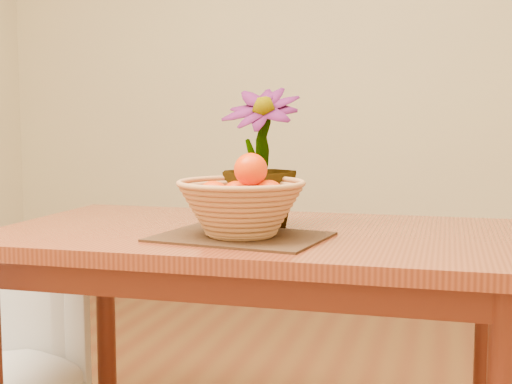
# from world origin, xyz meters

# --- Properties ---
(wall_back) EXTENTS (4.00, 0.02, 2.70)m
(wall_back) POSITION_xyz_m (0.00, 2.25, 1.35)
(wall_back) COLOR beige
(wall_back) RESTS_ON floor
(table) EXTENTS (1.40, 0.80, 0.75)m
(table) POSITION_xyz_m (0.00, 0.30, 0.66)
(table) COLOR brown
(table) RESTS_ON floor
(placemat) EXTENTS (0.45, 0.37, 0.01)m
(placemat) POSITION_xyz_m (-0.00, 0.16, 0.75)
(placemat) COLOR #362213
(placemat) RESTS_ON table
(wicker_basket) EXTENTS (0.33, 0.33, 0.13)m
(wicker_basket) POSITION_xyz_m (-0.00, 0.16, 0.82)
(wicker_basket) COLOR tan
(wicker_basket) RESTS_ON placemat
(orange_pile) EXTENTS (0.21, 0.20, 0.15)m
(orange_pile) POSITION_xyz_m (0.00, 0.17, 0.87)
(orange_pile) COLOR #F73D04
(orange_pile) RESTS_ON wicker_basket
(potted_plant) EXTENTS (0.23, 0.23, 0.39)m
(potted_plant) POSITION_xyz_m (-0.00, 0.35, 0.94)
(potted_plant) COLOR #164012
(potted_plant) RESTS_ON table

